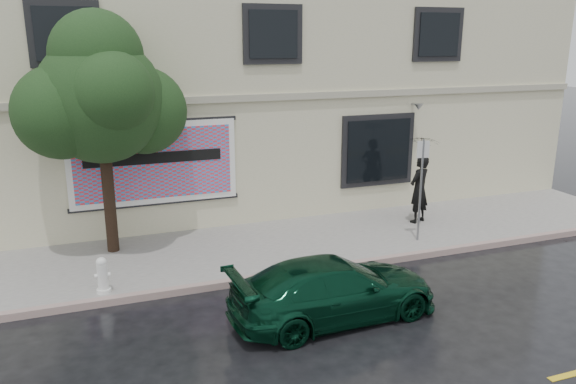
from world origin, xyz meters
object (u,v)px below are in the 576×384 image
object	(u,v)px
pedestrian	(419,189)
fire_hydrant	(103,275)
car	(334,289)
street_tree	(101,101)

from	to	relation	value
pedestrian	fire_hydrant	size ratio (longest dim) A/B	2.51
car	street_tree	bearing A→B (deg)	35.47
car	street_tree	xyz separation A→B (m)	(-3.72, 4.63, 3.16)
street_tree	fire_hydrant	xyz separation A→B (m)	(-0.32, -2.33, -3.23)
pedestrian	street_tree	world-z (taller)	street_tree
street_tree	car	bearing A→B (deg)	-51.22
pedestrian	car	bearing A→B (deg)	18.27
street_tree	fire_hydrant	bearing A→B (deg)	-97.88
car	fire_hydrant	world-z (taller)	car
car	street_tree	size ratio (longest dim) A/B	0.79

